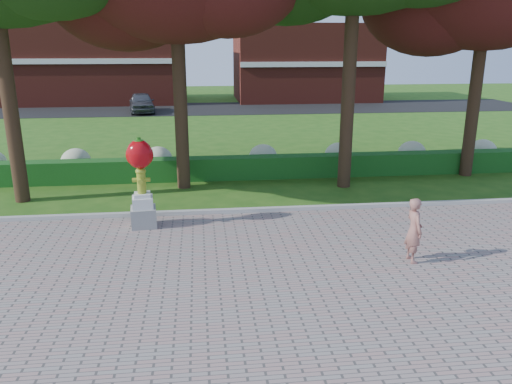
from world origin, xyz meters
TOP-DOWN VIEW (x-y plane):
  - ground at (0.00, 0.00)m, footprint 100.00×100.00m
  - walkway at (0.00, -4.00)m, footprint 40.00×14.00m
  - curb at (0.00, 3.00)m, footprint 40.00×0.18m
  - lawn_hedge at (0.00, 7.00)m, footprint 24.00×0.70m
  - hydrangea_row at (0.57, 8.00)m, footprint 20.10×1.10m
  - street at (0.00, 28.00)m, footprint 50.00×8.00m
  - building_left at (-10.00, 34.00)m, footprint 14.00×8.00m
  - building_right at (8.00, 34.00)m, footprint 12.00×8.00m
  - hydrant_sculpture at (-2.97, 2.14)m, footprint 0.72×0.72m
  - woman at (3.24, -0.83)m, footprint 0.38×0.55m
  - parked_car at (-5.48, 26.20)m, footprint 2.28×4.37m

SIDE VIEW (x-z plane):
  - ground at x=0.00m, z-range 0.00..0.00m
  - street at x=0.00m, z-range 0.00..0.02m
  - walkway at x=0.00m, z-range 0.00..0.04m
  - curb at x=0.00m, z-range 0.00..0.15m
  - lawn_hedge at x=0.00m, z-range 0.00..0.80m
  - hydrangea_row at x=0.57m, z-range 0.06..1.04m
  - parked_car at x=-5.48m, z-range 0.02..1.44m
  - woman at x=3.24m, z-range 0.04..1.52m
  - hydrant_sculpture at x=-2.97m, z-range 0.11..2.53m
  - building_right at x=8.00m, z-range 0.00..6.40m
  - building_left at x=-10.00m, z-range 0.00..7.00m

